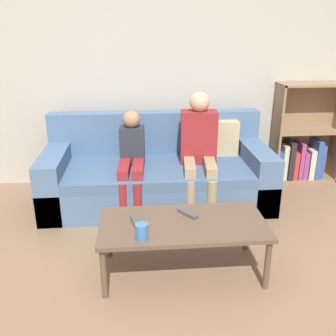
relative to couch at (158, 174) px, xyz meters
The scene contains 9 objects.
wall_back 1.18m from the couch, 95.00° to the left, with size 12.00×0.06×2.60m.
couch is the anchor object (origin of this frame).
bookshelf 1.72m from the couch, 14.34° to the left, with size 0.73×0.28×1.09m.
coffee_table 1.22m from the couch, 85.46° to the right, with size 1.15×0.55×0.39m.
person_adult 0.53m from the couch, 14.27° to the right, with size 0.37×0.66×1.09m.
person_child 0.38m from the couch, 151.01° to the right, with size 0.26×0.65×0.92m.
cup_near 1.42m from the couch, 97.69° to the right, with size 0.08×0.08×0.10m.
tv_remote_0 1.12m from the couch, 82.56° to the right, with size 0.14×0.17×0.02m.
tv_remote_1 1.22m from the couch, 100.67° to the right, with size 0.08×0.18×0.02m.
Camera 1 is at (-0.15, -1.64, 1.66)m, focal length 40.00 mm.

